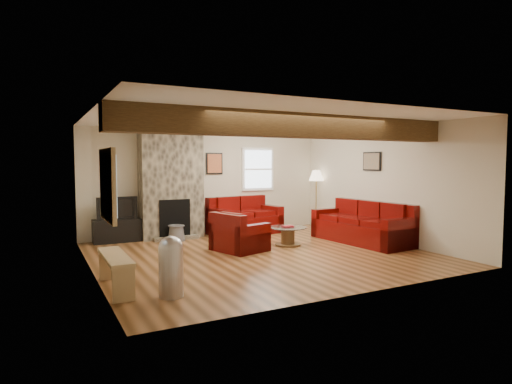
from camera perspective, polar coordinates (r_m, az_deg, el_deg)
room at (r=7.98m, az=0.76°, el=0.54°), size 8.00×8.00×8.00m
oak_beam at (r=6.91m, az=5.74°, el=8.78°), size 6.00×0.36×0.38m
chimney_breast at (r=9.92m, az=-11.23°, el=0.97°), size 1.40×0.67×2.50m
back_window at (r=10.99m, az=0.27°, el=3.06°), size 0.90×0.08×1.10m
hatch_window at (r=5.58m, az=-19.10°, el=0.89°), size 0.08×1.00×0.90m
ceiling_dome at (r=9.22m, az=3.07°, el=8.40°), size 0.40×0.40×0.18m
artwork_back at (r=10.49m, az=-5.55°, el=3.81°), size 0.42×0.06×0.52m
artwork_right at (r=9.94m, az=15.15°, el=3.97°), size 0.06×0.55×0.42m
sofa_three at (r=9.52m, az=13.91°, el=-3.92°), size 1.11×2.33×0.88m
loveseat at (r=10.37m, az=-1.47°, el=-3.14°), size 1.80×1.21×0.89m
armchair_red at (r=8.41m, az=-2.20°, el=-5.28°), size 1.05×1.13×0.75m
coffee_table at (r=8.96m, az=4.26°, el=-5.89°), size 0.79×0.79×0.41m
tv_cabinet at (r=9.79m, az=-18.03°, el=-4.90°), size 1.00×0.40×0.50m
television at (r=9.72m, az=-18.10°, el=-2.02°), size 0.85×0.11×0.49m
floor_lamp at (r=11.31m, az=8.04°, el=1.76°), size 0.39×0.39×1.52m
pine_bench at (r=6.20m, az=-18.22°, el=-10.15°), size 0.30×1.26×0.47m
pedal_bin at (r=5.67m, az=-11.27°, el=-9.71°), size 0.37×0.37×0.79m
coal_bucket at (r=9.60m, az=-10.57°, el=-5.37°), size 0.38×0.38×0.36m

